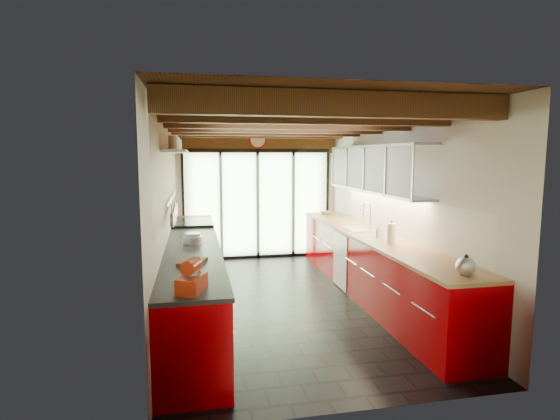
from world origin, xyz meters
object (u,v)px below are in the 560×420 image
object	(u,v)px
bowl	(326,213)
stand_mixer	(192,278)
soap_bottle	(380,231)
kettle	(466,265)
paper_towel	(391,233)

from	to	relation	value
bowl	stand_mixer	bearing A→B (deg)	-119.65
stand_mixer	soap_bottle	distance (m)	3.20
kettle	soap_bottle	xyz separation A→B (m)	(0.00, 1.95, -0.00)
kettle	soap_bottle	distance (m)	1.95
kettle	bowl	size ratio (longest dim) A/B	1.21
stand_mixer	paper_towel	distance (m)	2.99
stand_mixer	bowl	bearing A→B (deg)	60.35
stand_mixer	soap_bottle	bearing A→B (deg)	37.40
paper_towel	kettle	bearing A→B (deg)	-90.00
stand_mixer	paper_towel	xyz separation A→B (m)	(2.54, 1.59, 0.01)
stand_mixer	soap_bottle	world-z (taller)	stand_mixer
stand_mixer	paper_towel	world-z (taller)	paper_towel
stand_mixer	kettle	world-z (taller)	stand_mixer
kettle	paper_towel	bearing A→B (deg)	90.00
soap_bottle	bowl	distance (m)	2.52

